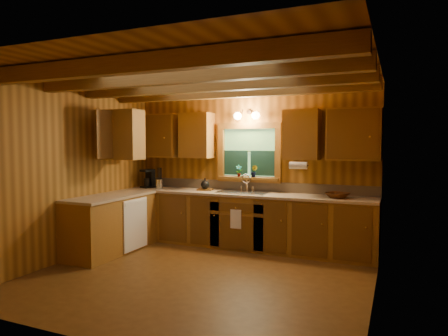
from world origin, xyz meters
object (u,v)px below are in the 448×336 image
Objects in this scene: sink at (243,195)px; cutting_board at (205,190)px; wicker_basket at (337,195)px; coffee_maker at (149,179)px.

cutting_board is (-0.72, 0.05, 0.06)m from sink.
sink is at bearing 177.53° from wicker_basket.
coffee_maker is at bearing 179.48° from sink.
coffee_maker is (-1.84, 0.02, 0.21)m from sink.
coffee_maker is at bearing 169.98° from cutting_board.
wicker_basket is (2.23, -0.11, 0.03)m from cutting_board.
sink is at bearing 19.19° from coffee_maker.
cutting_board is 2.23m from wicker_basket.
coffee_maker is 1.31× the size of cutting_board.
sink is 2.45× the size of coffee_maker.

